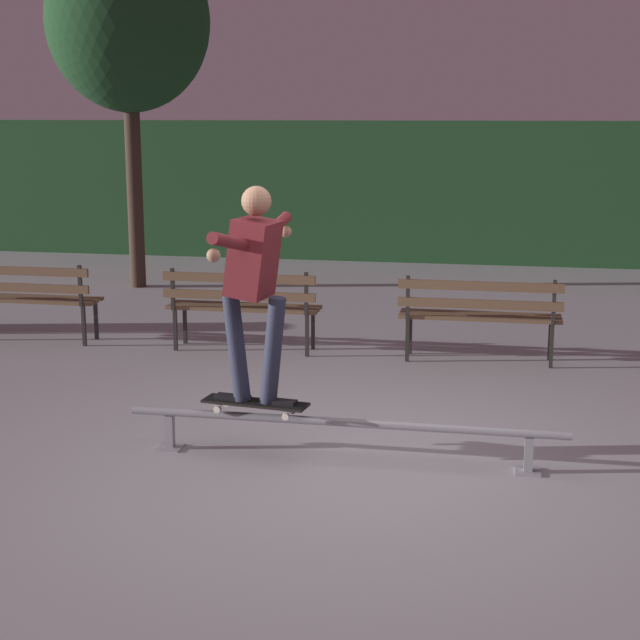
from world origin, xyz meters
TOP-DOWN VIEW (x-y plane):
  - ground_plane at (0.00, 0.00)m, footprint 90.00×90.00m
  - hedge_backdrop at (0.00, 10.18)m, footprint 24.00×1.20m
  - grind_rail at (0.00, 0.15)m, footprint 3.19×0.18m
  - skateboard at (-0.65, 0.15)m, footprint 0.80×0.30m
  - skateboarder at (-0.64, 0.15)m, footprint 0.63×1.40m
  - park_bench_leftmost at (-4.01, 3.15)m, footprint 1.60×0.43m
  - park_bench_left_center at (-1.57, 3.15)m, footprint 1.60×0.43m
  - park_bench_right_center at (0.86, 3.15)m, footprint 1.60×0.43m
  - tree_far_left at (-4.07, 6.61)m, footprint 2.22×2.22m

SIDE VIEW (x-z plane):
  - ground_plane at x=0.00m, z-range 0.00..0.00m
  - grind_rail at x=0.00m, z-range 0.09..0.40m
  - skateboard at x=-0.65m, z-range 0.34..0.43m
  - park_bench_leftmost at x=-4.01m, z-range 0.10..0.98m
  - park_bench_left_center at x=-1.57m, z-range 0.10..0.98m
  - park_bench_right_center at x=0.86m, z-range 0.10..0.98m
  - hedge_backdrop at x=0.00m, z-range 0.00..2.31m
  - skateboarder at x=-0.64m, z-range 0.54..2.10m
  - tree_far_left at x=-4.07m, z-range 1.20..6.09m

